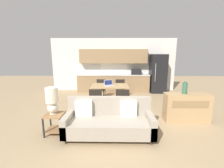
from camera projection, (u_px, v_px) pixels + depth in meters
name	position (u px, v px, depth m)	size (l,w,h in m)	color
ground_plane	(112.00, 135.00, 3.55)	(20.00, 20.00, 0.00)	#9E8460
wall_back	(113.00, 65.00, 7.83)	(6.40, 0.07, 2.70)	silver
kitchen_counter	(114.00, 75.00, 7.63)	(3.62, 0.65, 2.15)	#8E704C
refrigerator	(158.00, 74.00, 7.47)	(0.74, 0.75, 1.90)	black
dining_table	(110.00, 87.00, 5.55)	(1.35, 0.91, 0.77)	tan
couch	(109.00, 121.00, 3.55)	(2.03, 0.80, 0.87)	#3D2D1E
side_table	(55.00, 121.00, 3.58)	(0.43, 0.43, 0.50)	olive
table_lamp	(52.00, 100.00, 3.52)	(0.29, 0.29, 0.64)	silver
credenza	(186.00, 108.00, 4.24)	(1.23, 0.40, 0.82)	tan
vase	(185.00, 88.00, 4.12)	(0.13, 0.13, 0.34)	#336047
dining_chair_far_right	(120.00, 88.00, 6.41)	(0.46, 0.46, 0.83)	black
dining_chair_near_right	(123.00, 100.00, 4.77)	(0.44, 0.44, 0.83)	black
dining_chair_far_left	(101.00, 88.00, 6.43)	(0.47, 0.47, 0.83)	black
dining_chair_near_left	(96.00, 99.00, 4.83)	(0.44, 0.44, 0.83)	black
laptop	(109.00, 84.00, 5.52)	(0.39, 0.36, 0.20)	#B7BABC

